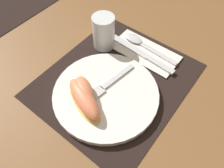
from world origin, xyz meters
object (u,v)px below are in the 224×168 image
Objects in this scene: citrus_wedge_0 at (84,94)px; juice_glass at (104,34)px; knife at (142,54)px; citrus_wedge_1 at (84,99)px; fork at (105,86)px; spoon at (140,42)px; plate at (106,94)px.

juice_glass is at bearing 25.77° from citrus_wedge_0.
knife is 1.96× the size of citrus_wedge_0.
citrus_wedge_1 is (-0.23, 0.02, 0.03)m from knife.
fork is at bearing 176.94° from knife.
spoon reaches higher than knife.
plate is 0.06m from citrus_wedge_0.
knife is 1.59× the size of citrus_wedge_1.
fork is at bearing -173.07° from spoon.
knife is at bearing 1.30° from plate.
plate is 2.65× the size of juice_glass.
knife is 0.22m from citrus_wedge_0.
fork is (-0.13, -0.11, -0.03)m from juice_glass.
plate is at bearing -139.49° from juice_glass.
citrus_wedge_0 reaches higher than spoon.
citrus_wedge_1 reaches higher than fork.
knife is 0.05m from spoon.
spoon is 0.26m from citrus_wedge_0.
juice_glass is 0.88× the size of citrus_wedge_0.
juice_glass is 0.13m from knife.
plate is 0.06m from citrus_wedge_1.
citrus_wedge_0 is (-0.26, -0.01, 0.03)m from spoon.
plate is 1.18× the size of knife.
plate reaches higher than spoon.
spoon is 1.64× the size of citrus_wedge_0.
plate is 0.19m from juice_glass.
fork is at bearing -6.92° from citrus_wedge_1.
fork reaches higher than plate.
citrus_wedge_1 reaches higher than spoon.
plate reaches higher than knife.
plate is 1.88× the size of citrus_wedge_1.
juice_glass reaches higher than citrus_wedge_1.
juice_glass is at bearing 26.89° from citrus_wedge_1.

